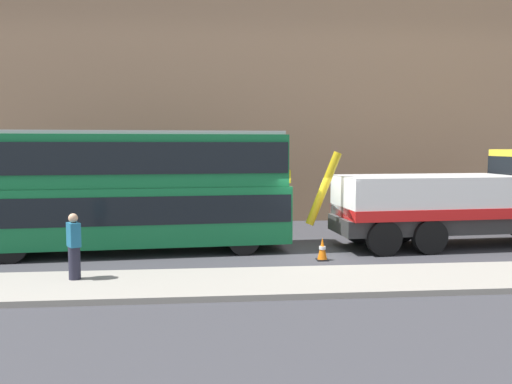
{
  "coord_description": "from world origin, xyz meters",
  "views": [
    {
      "loc": [
        -3.61,
        -17.55,
        3.61
      ],
      "look_at": [
        -1.9,
        0.4,
        2.0
      ],
      "focal_mm": 37.34,
      "sensor_mm": 36.0,
      "label": 1
    }
  ],
  "objects_px": {
    "double_decker_bus": "(123,186)",
    "recovery_tow_truck": "(472,197)",
    "pedestrian_onlooker": "(74,247)",
    "traffic_cone_near_bus": "(322,250)"
  },
  "relations": [
    {
      "from": "traffic_cone_near_bus",
      "to": "double_decker_bus",
      "type": "bearing_deg",
      "value": 163.92
    },
    {
      "from": "double_decker_bus",
      "to": "recovery_tow_truck",
      "type": "bearing_deg",
      "value": -4.04
    },
    {
      "from": "pedestrian_onlooker",
      "to": "recovery_tow_truck",
      "type": "bearing_deg",
      "value": -12.52
    },
    {
      "from": "traffic_cone_near_bus",
      "to": "pedestrian_onlooker",
      "type": "bearing_deg",
      "value": -162.02
    },
    {
      "from": "pedestrian_onlooker",
      "to": "traffic_cone_near_bus",
      "type": "bearing_deg",
      "value": -12.43
    },
    {
      "from": "double_decker_bus",
      "to": "pedestrian_onlooker",
      "type": "relative_size",
      "value": 6.53
    },
    {
      "from": "recovery_tow_truck",
      "to": "traffic_cone_near_bus",
      "type": "bearing_deg",
      "value": -166.43
    },
    {
      "from": "double_decker_bus",
      "to": "pedestrian_onlooker",
      "type": "distance_m",
      "value": 4.34
    },
    {
      "from": "recovery_tow_truck",
      "to": "double_decker_bus",
      "type": "xyz_separation_m",
      "value": [
        -12.18,
        -0.03,
        0.47
      ]
    },
    {
      "from": "recovery_tow_truck",
      "to": "traffic_cone_near_bus",
      "type": "relative_size",
      "value": 14.19
    }
  ]
}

